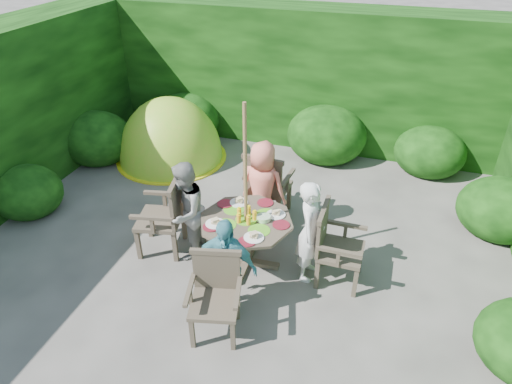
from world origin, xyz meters
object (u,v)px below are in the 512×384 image
(parasol_pole, at_px, (246,191))
(garden_chair_left, at_px, (166,214))
(dome_tent, at_px, (172,158))
(garden_chair_back, at_px, (267,185))
(patio_table, at_px, (246,227))
(child_right, at_px, (311,231))
(garden_chair_right, at_px, (334,245))
(child_back, at_px, (262,188))
(child_front, at_px, (225,266))
(garden_chair_front, at_px, (215,294))
(child_left, at_px, (186,211))

(parasol_pole, relative_size, garden_chair_left, 2.10)
(garden_chair_left, xyz_separation_m, dome_tent, (-1.18, 2.38, -0.56))
(parasol_pole, distance_m, garden_chair_back, 1.22)
(patio_table, height_order, dome_tent, dome_tent)
(dome_tent, bearing_deg, child_right, -25.79)
(garden_chair_right, xyz_separation_m, dome_tent, (-3.36, 2.30, -0.52))
(garden_chair_right, height_order, dome_tent, dome_tent)
(child_back, bearing_deg, child_front, 97.66)
(patio_table, xyz_separation_m, garden_chair_left, (-1.09, -0.03, -0.02))
(garden_chair_front, distance_m, child_left, 1.36)
(garden_chair_left, bearing_deg, patio_table, 79.71)
(garden_chair_right, bearing_deg, dome_tent, 56.08)
(garden_chair_front, bearing_deg, garden_chair_back, 78.79)
(garden_chair_front, xyz_separation_m, child_back, (-0.07, 1.90, 0.19))
(patio_table, height_order, child_front, child_front)
(child_left, relative_size, dome_tent, 0.58)
(garden_chair_right, xyz_separation_m, child_back, (-1.13, 0.75, 0.15))
(garden_chair_left, distance_m, garden_chair_front, 1.55)
(garden_chair_left, xyz_separation_m, child_back, (1.05, 0.83, 0.12))
(garden_chair_right, distance_m, garden_chair_front, 1.57)
(garden_chair_left, bearing_deg, garden_chair_back, 125.38)
(garden_chair_left, distance_m, child_back, 1.35)
(garden_chair_left, height_order, child_left, child_left)
(garden_chair_left, relative_size, garden_chair_front, 1.15)
(child_back, bearing_deg, patio_table, 97.95)
(child_right, bearing_deg, child_left, 93.18)
(parasol_pole, xyz_separation_m, child_back, (-0.03, 0.80, -0.42))
(child_front, bearing_deg, garden_chair_left, 144.87)
(child_left, height_order, child_back, child_back)
(garden_chair_back, bearing_deg, dome_tent, -25.00)
(dome_tent, bearing_deg, child_left, -47.13)
(patio_table, xyz_separation_m, garden_chair_back, (-0.06, 1.09, -0.03))
(garden_chair_right, xyz_separation_m, garden_chair_back, (-1.15, 1.04, 0.03))
(garden_chair_right, xyz_separation_m, child_left, (-1.89, -0.09, 0.14))
(garden_chair_left, xyz_separation_m, child_front, (1.12, -0.77, 0.05))
(child_front, bearing_deg, garden_chair_back, 92.06)
(child_right, bearing_deg, parasol_pole, 93.18)
(child_left, xyz_separation_m, dome_tent, (-1.47, 2.38, -0.67))
(garden_chair_left, relative_size, child_right, 0.79)
(child_back, distance_m, dome_tent, 2.80)
(garden_chair_front, height_order, child_front, child_front)
(garden_chair_right, bearing_deg, child_back, 56.89)
(garden_chair_right, distance_m, child_left, 1.90)
(parasol_pole, bearing_deg, garden_chair_back, 93.06)
(parasol_pole, height_order, child_left, parasol_pole)
(patio_table, relative_size, child_front, 1.01)
(parasol_pole, height_order, child_back, parasol_pole)
(patio_table, height_order, child_back, child_back)
(garden_chair_front, relative_size, dome_tent, 0.40)
(garden_chair_right, xyz_separation_m, child_front, (-1.06, -0.85, 0.09))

